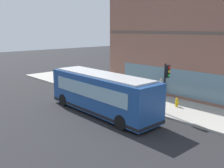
{
  "coord_description": "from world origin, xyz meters",
  "views": [
    {
      "loc": [
        -12.03,
        -13.29,
        6.29
      ],
      "look_at": [
        2.19,
        2.0,
        1.76
      ],
      "focal_mm": 40.54,
      "sensor_mm": 36.0,
      "label": 1
    }
  ],
  "objects_px": {
    "city_bus_nearside": "(101,93)",
    "pedestrian_by_light_pole": "(161,86)",
    "traffic_light_near_corner": "(166,79)",
    "pedestrian_near_building_entrance": "(105,77)",
    "pedestrian_walking_along_curb": "(101,79)",
    "newspaper_vending_box": "(110,84)",
    "fire_hydrant": "(177,102)"
  },
  "relations": [
    {
      "from": "city_bus_nearside",
      "to": "pedestrian_by_light_pole",
      "type": "distance_m",
      "value": 6.97
    },
    {
      "from": "traffic_light_near_corner",
      "to": "pedestrian_walking_along_curb",
      "type": "bearing_deg",
      "value": 79.81
    },
    {
      "from": "pedestrian_near_building_entrance",
      "to": "newspaper_vending_box",
      "type": "distance_m",
      "value": 1.34
    },
    {
      "from": "city_bus_nearside",
      "to": "pedestrian_walking_along_curb",
      "type": "height_order",
      "value": "city_bus_nearside"
    },
    {
      "from": "city_bus_nearside",
      "to": "pedestrian_near_building_entrance",
      "type": "relative_size",
      "value": 6.18
    },
    {
      "from": "city_bus_nearside",
      "to": "fire_hydrant",
      "type": "distance_m",
      "value": 6.28
    },
    {
      "from": "traffic_light_near_corner",
      "to": "pedestrian_near_building_entrance",
      "type": "relative_size",
      "value": 2.29
    },
    {
      "from": "city_bus_nearside",
      "to": "fire_hydrant",
      "type": "xyz_separation_m",
      "value": [
        5.27,
        -3.26,
        -1.04
      ]
    },
    {
      "from": "pedestrian_walking_along_curb",
      "to": "pedestrian_near_building_entrance",
      "type": "distance_m",
      "value": 1.66
    },
    {
      "from": "pedestrian_walking_along_curb",
      "to": "pedestrian_by_light_pole",
      "type": "bearing_deg",
      "value": -70.9
    },
    {
      "from": "traffic_light_near_corner",
      "to": "pedestrian_walking_along_curb",
      "type": "xyz_separation_m",
      "value": [
        1.68,
        9.35,
        -1.58
      ]
    },
    {
      "from": "fire_hydrant",
      "to": "pedestrian_by_light_pole",
      "type": "bearing_deg",
      "value": 59.58
    },
    {
      "from": "traffic_light_near_corner",
      "to": "pedestrian_by_light_pole",
      "type": "height_order",
      "value": "traffic_light_near_corner"
    },
    {
      "from": "pedestrian_by_light_pole",
      "to": "fire_hydrant",
      "type": "bearing_deg",
      "value": -120.42
    },
    {
      "from": "traffic_light_near_corner",
      "to": "fire_hydrant",
      "type": "height_order",
      "value": "traffic_light_near_corner"
    },
    {
      "from": "traffic_light_near_corner",
      "to": "newspaper_vending_box",
      "type": "bearing_deg",
      "value": 73.13
    },
    {
      "from": "city_bus_nearside",
      "to": "pedestrian_walking_along_curb",
      "type": "distance_m",
      "value": 7.52
    },
    {
      "from": "pedestrian_by_light_pole",
      "to": "newspaper_vending_box",
      "type": "height_order",
      "value": "pedestrian_by_light_pole"
    },
    {
      "from": "fire_hydrant",
      "to": "pedestrian_by_light_pole",
      "type": "relative_size",
      "value": 0.43
    },
    {
      "from": "traffic_light_near_corner",
      "to": "fire_hydrant",
      "type": "bearing_deg",
      "value": 9.31
    },
    {
      "from": "pedestrian_by_light_pole",
      "to": "newspaper_vending_box",
      "type": "bearing_deg",
      "value": 100.32
    },
    {
      "from": "city_bus_nearside",
      "to": "pedestrian_near_building_entrance",
      "type": "distance_m",
      "value": 9.12
    },
    {
      "from": "city_bus_nearside",
      "to": "newspaper_vending_box",
      "type": "relative_size",
      "value": 11.22
    },
    {
      "from": "pedestrian_walking_along_curb",
      "to": "pedestrian_by_light_pole",
      "type": "xyz_separation_m",
      "value": [
        2.12,
        -6.13,
        -0.03
      ]
    },
    {
      "from": "city_bus_nearside",
      "to": "traffic_light_near_corner",
      "type": "xyz_separation_m",
      "value": [
        3.15,
        -3.6,
        1.2
      ]
    },
    {
      "from": "pedestrian_walking_along_curb",
      "to": "pedestrian_by_light_pole",
      "type": "height_order",
      "value": "pedestrian_walking_along_curb"
    },
    {
      "from": "pedestrian_by_light_pole",
      "to": "pedestrian_near_building_entrance",
      "type": "relative_size",
      "value": 1.05
    },
    {
      "from": "pedestrian_walking_along_curb",
      "to": "newspaper_vending_box",
      "type": "height_order",
      "value": "pedestrian_walking_along_curb"
    },
    {
      "from": "city_bus_nearside",
      "to": "newspaper_vending_box",
      "type": "distance_m",
      "value": 8.07
    },
    {
      "from": "fire_hydrant",
      "to": "pedestrian_walking_along_curb",
      "type": "height_order",
      "value": "pedestrian_walking_along_curb"
    },
    {
      "from": "traffic_light_near_corner",
      "to": "fire_hydrant",
      "type": "distance_m",
      "value": 3.1
    },
    {
      "from": "pedestrian_by_light_pole",
      "to": "newspaper_vending_box",
      "type": "xyz_separation_m",
      "value": [
        -1.06,
        5.83,
        -0.54
      ]
    }
  ]
}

